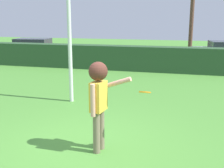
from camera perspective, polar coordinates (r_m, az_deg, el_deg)
ground_plane at (r=6.03m, az=-5.20°, el=-12.54°), size 60.00×60.00×0.00m
person at (r=5.48m, az=-2.65°, el=-2.04°), size 0.80×0.56×1.80m
frisbee at (r=5.40m, az=6.59°, el=-1.64°), size 0.23×0.23×0.09m
hedge_row at (r=14.40m, az=7.35°, el=5.03°), size 24.33×0.90×1.23m
parked_car_red at (r=20.23m, az=-15.49°, el=7.17°), size 4.38×2.23×1.25m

